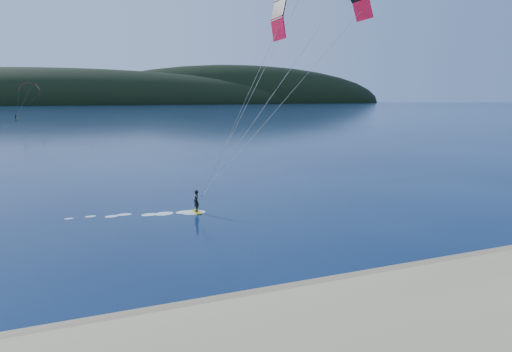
% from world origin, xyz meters
% --- Properties ---
extents(wet_sand, '(220.00, 2.50, 0.10)m').
position_xyz_m(wet_sand, '(0.00, 4.50, 0.05)').
color(wet_sand, '#987958').
rests_on(wet_sand, ground).
extents(headland, '(1200.00, 310.00, 140.00)m').
position_xyz_m(headland, '(0.63, 745.28, 0.00)').
color(headland, black).
rests_on(headland, ground).
extents(kitesurfer_near, '(24.02, 7.43, 18.24)m').
position_xyz_m(kitesurfer_near, '(11.02, 17.03, 14.60)').
color(kitesurfer_near, gold).
rests_on(kitesurfer_near, ground).
extents(kitesurfer_far, '(12.83, 7.43, 15.65)m').
position_xyz_m(kitesurfer_far, '(-31.43, 206.44, 11.93)').
color(kitesurfer_far, gold).
rests_on(kitesurfer_far, ground).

